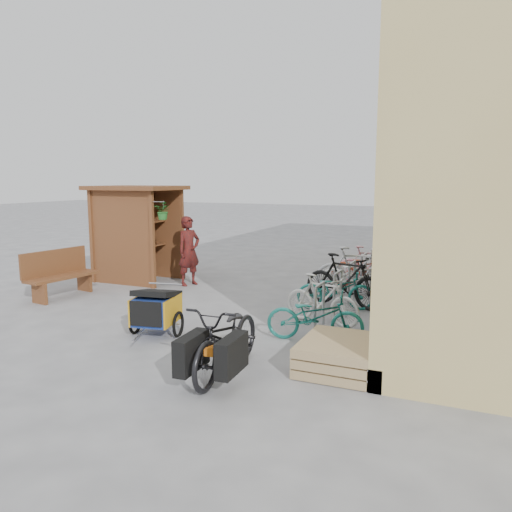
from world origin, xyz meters
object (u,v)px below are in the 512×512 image
at_px(bench, 59,273).
at_px(child_trailer, 156,308).
at_px(bike_6, 368,269).
at_px(bike_7, 369,265).
at_px(bike_1, 322,300).
at_px(bike_4, 360,276).
at_px(bike_3, 345,281).
at_px(pallet_stack, 339,355).
at_px(shopping_carts, 412,250).
at_px(person_kiosk, 189,251).
at_px(bike_0, 315,316).
at_px(bike_5, 356,270).
at_px(kiosk, 134,220).
at_px(bike_2, 336,290).
at_px(cargo_bike, 227,339).

relative_size(bench, child_trailer, 1.19).
height_order(bike_6, bike_7, same).
bearing_deg(bike_1, bike_4, 10.27).
xyz_separation_m(bench, bike_6, (6.03, 3.60, -0.07)).
distance_m(bench, bike_3, 6.17).
height_order(pallet_stack, bike_7, bike_7).
xyz_separation_m(shopping_carts, person_kiosk, (-4.72, -4.42, 0.28)).
distance_m(bike_0, bike_5, 3.60).
bearing_deg(bike_6, kiosk, 104.68).
height_order(bike_1, bike_7, bike_7).
height_order(bike_1, bike_3, bike_3).
distance_m(bike_1, bike_5, 2.65).
height_order(bike_1, bike_5, bike_5).
height_order(child_trailer, bike_3, bike_3).
bearing_deg(bike_7, kiosk, 102.13).
bearing_deg(bike_2, pallet_stack, 177.56).
bearing_deg(shopping_carts, bike_3, -98.40).
height_order(pallet_stack, bike_6, bike_6).
height_order(shopping_carts, bike_3, bike_3).
bearing_deg(person_kiosk, shopping_carts, -24.06).
height_order(child_trailer, bike_6, bike_6).
distance_m(shopping_carts, bike_7, 2.54).
distance_m(shopping_carts, person_kiosk, 6.47).
height_order(bike_2, bike_5, bike_5).
height_order(person_kiosk, bike_3, person_kiosk).
xyz_separation_m(bike_1, bike_5, (0.02, 2.65, 0.08)).
relative_size(shopping_carts, bike_5, 1.03).
relative_size(shopping_carts, bike_6, 1.03).
relative_size(bike_3, bike_4, 1.01).
relative_size(pallet_stack, bike_2, 0.79).
xyz_separation_m(child_trailer, bike_0, (2.51, 0.74, -0.05)).
bearing_deg(bike_3, bike_4, 9.44).
relative_size(bike_0, bike_4, 0.87).
distance_m(kiosk, bike_4, 5.75).
bearing_deg(cargo_bike, shopping_carts, 79.32).
relative_size(child_trailer, bike_1, 0.96).
height_order(pallet_stack, bike_1, bike_1).
relative_size(pallet_stack, bike_4, 0.68).
bearing_deg(kiosk, bike_5, 7.97).
height_order(kiosk, bike_0, kiosk).
bearing_deg(bike_5, shopping_carts, -26.15).
relative_size(bike_4, bike_5, 1.00).
relative_size(bike_1, bike_2, 0.98).
relative_size(child_trailer, cargo_bike, 0.74).
xyz_separation_m(bench, bike_0, (6.02, -0.68, -0.12)).
height_order(person_kiosk, bike_1, person_kiosk).
bearing_deg(bike_6, bench, 121.08).
bearing_deg(bike_4, bike_2, 172.42).
bearing_deg(bike_0, bike_7, -9.57).
height_order(child_trailer, cargo_bike, cargo_bike).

